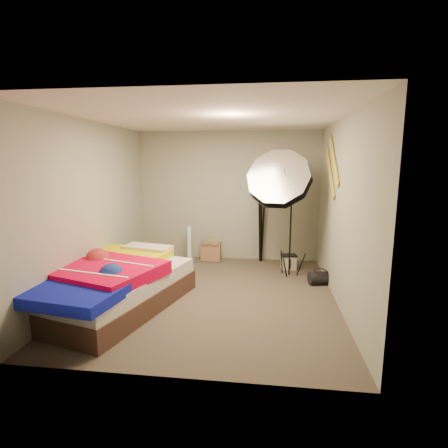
% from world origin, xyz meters
% --- Properties ---
extents(floor, '(4.00, 4.00, 0.00)m').
position_xyz_m(floor, '(0.00, 0.00, 0.00)').
color(floor, '#4B4237').
rests_on(floor, ground).
extents(ceiling, '(4.00, 4.00, 0.00)m').
position_xyz_m(ceiling, '(0.00, 0.00, 2.50)').
color(ceiling, silver).
rests_on(ceiling, wall_back).
extents(wall_back, '(3.50, 0.00, 3.50)m').
position_xyz_m(wall_back, '(0.00, 2.00, 1.25)').
color(wall_back, gray).
rests_on(wall_back, floor).
extents(wall_front, '(3.50, 0.00, 3.50)m').
position_xyz_m(wall_front, '(0.00, -2.00, 1.25)').
color(wall_front, gray).
rests_on(wall_front, floor).
extents(wall_left, '(0.00, 4.00, 4.00)m').
position_xyz_m(wall_left, '(-1.75, 0.00, 1.25)').
color(wall_left, gray).
rests_on(wall_left, floor).
extents(wall_right, '(0.00, 4.00, 4.00)m').
position_xyz_m(wall_right, '(1.75, 0.00, 1.25)').
color(wall_right, gray).
rests_on(wall_right, floor).
extents(tote_bag, '(0.40, 0.20, 0.40)m').
position_xyz_m(tote_bag, '(-0.30, 1.75, 0.19)').
color(tote_bag, '#986F51').
rests_on(tote_bag, floor).
extents(wrapping_roll, '(0.12, 0.21, 0.71)m').
position_xyz_m(wrapping_roll, '(-0.71, 1.66, 0.35)').
color(wrapping_roll, '#6EC9E1').
rests_on(wrapping_roll, floor).
extents(camera_case, '(0.28, 0.22, 0.25)m').
position_xyz_m(camera_case, '(1.17, 1.40, 0.13)').
color(camera_case, beige).
rests_on(camera_case, floor).
extents(duffel_bag, '(0.38, 0.28, 0.21)m').
position_xyz_m(duffel_bag, '(1.62, 0.66, 0.10)').
color(duffel_bag, black).
rests_on(duffel_bag, floor).
extents(wall_stripe_upper, '(0.02, 0.91, 0.78)m').
position_xyz_m(wall_stripe_upper, '(1.73, 0.60, 1.95)').
color(wall_stripe_upper, gold).
rests_on(wall_stripe_upper, wall_right).
extents(wall_stripe_lower, '(0.02, 0.91, 0.78)m').
position_xyz_m(wall_stripe_lower, '(1.73, 0.85, 1.75)').
color(wall_stripe_lower, gold).
rests_on(wall_stripe_lower, wall_right).
extents(bed, '(1.99, 2.56, 0.63)m').
position_xyz_m(bed, '(-1.30, -0.56, 0.32)').
color(bed, '#442B23').
rests_on(bed, floor).
extents(photo_umbrella, '(1.40, 1.10, 2.24)m').
position_xyz_m(photo_umbrella, '(0.96, 1.00, 1.61)').
color(photo_umbrella, black).
rests_on(photo_umbrella, floor).
extents(camera_tripod, '(0.09, 0.09, 1.31)m').
position_xyz_m(camera_tripod, '(0.66, 1.88, 0.75)').
color(camera_tripod, black).
rests_on(camera_tripod, floor).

